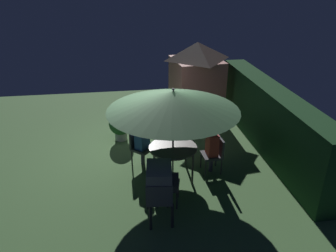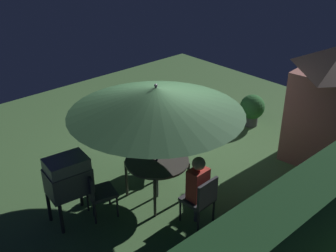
{
  "view_description": "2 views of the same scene",
  "coord_description": "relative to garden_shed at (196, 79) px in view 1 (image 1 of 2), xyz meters",
  "views": [
    {
      "loc": [
        7.83,
        -0.49,
        4.52
      ],
      "look_at": [
        0.36,
        0.62,
        1.01
      ],
      "focal_mm": 35.35,
      "sensor_mm": 36.0,
      "label": 1
    },
    {
      "loc": [
        5.15,
        5.43,
        4.68
      ],
      "look_at": [
        0.52,
        0.32,
        1.17
      ],
      "focal_mm": 44.31,
      "sensor_mm": 36.0,
      "label": 2
    }
  ],
  "objects": [
    {
      "name": "chair_far_side",
      "position": [
        2.96,
        -2.13,
        -0.76
      ],
      "size": [
        0.65,
        0.65,
        0.9
      ],
      "color": "#38383D",
      "rests_on": "ground"
    },
    {
      "name": "chair_toward_hedge",
      "position": [
        4.76,
        -1.67,
        -0.76
      ],
      "size": [
        0.57,
        0.56,
        0.9
      ],
      "color": "#38383D",
      "rests_on": "ground"
    },
    {
      "name": "potted_plant_by_grill",
      "position": [
        1.51,
        -2.6,
        -0.81
      ],
      "size": [
        0.67,
        0.67,
        0.84
      ],
      "color": "silver",
      "rests_on": "ground"
    },
    {
      "name": "chair_near_shed",
      "position": [
        3.59,
        -0.33,
        -0.76
      ],
      "size": [
        0.48,
        0.49,
        0.9
      ],
      "color": "#38383D",
      "rests_on": "ground"
    },
    {
      "name": "hedge_backdrop",
      "position": [
        2.58,
        1.48,
        -0.4
      ],
      "size": [
        6.31,
        0.68,
        1.75
      ],
      "color": "#193D1E",
      "rests_on": "ground"
    },
    {
      "name": "person_in_red",
      "position": [
        3.6,
        -0.42,
        -0.5
      ],
      "size": [
        0.35,
        0.26,
        1.26
      ],
      "color": "#CC3D33",
      "rests_on": "ground"
    },
    {
      "name": "ground_plane",
      "position": [
        2.58,
        -2.02,
        -1.28
      ],
      "size": [
        11.0,
        11.0,
        0.0
      ],
      "primitive_type": "plane",
      "color": "#47703D"
    },
    {
      "name": "patio_table",
      "position": [
        3.64,
        -1.38,
        -0.56
      ],
      "size": [
        1.14,
        1.14,
        0.79
      ],
      "color": "#47423D",
      "rests_on": "ground"
    },
    {
      "name": "patio_umbrella",
      "position": [
        3.64,
        -1.38,
        0.67
      ],
      "size": [
        2.99,
        2.99,
        2.24
      ],
      "color": "#4C4C51",
      "rests_on": "ground"
    },
    {
      "name": "person_in_blue",
      "position": [
        3.02,
        -2.06,
        -0.5
      ],
      "size": [
        0.41,
        0.41,
        1.26
      ],
      "color": "#3866B2",
      "rests_on": "ground"
    },
    {
      "name": "bbq_grill",
      "position": [
        5.13,
        -1.89,
        -0.43
      ],
      "size": [
        0.76,
        0.58,
        1.2
      ],
      "color": "#47474C",
      "rests_on": "ground"
    },
    {
      "name": "potted_plant_by_shed",
      "position": [
        -0.01,
        -2.05,
        -0.82
      ],
      "size": [
        0.61,
        0.61,
        0.8
      ],
      "color": "#4C4C51",
      "rests_on": "ground"
    },
    {
      "name": "garden_shed",
      "position": [
        0.0,
        0.0,
        0.0
      ],
      "size": [
        1.84,
        1.77,
        2.51
      ],
      "color": "#B26B60",
      "rests_on": "ground"
    }
  ]
}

